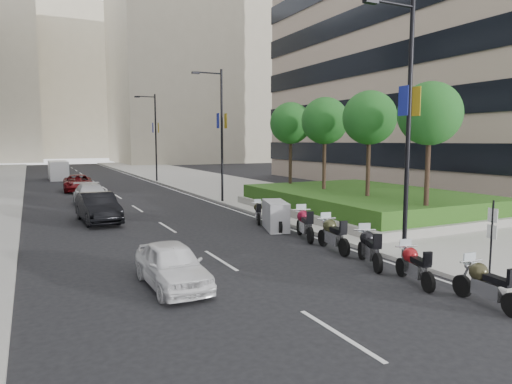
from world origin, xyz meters
TOP-DOWN VIEW (x-y plane):
  - ground at (0.00, 0.00)m, footprint 160.00×160.00m
  - sidewalk_right at (9.00, 30.00)m, footprint 10.00×100.00m
  - lane_edge at (3.70, 30.00)m, footprint 0.12×100.00m
  - lane_centre at (-1.50, 30.00)m, footprint 0.12×100.00m
  - building_cream_right at (22.00, 80.00)m, footprint 28.00×24.00m
  - building_cream_centre at (2.00, 120.00)m, footprint 30.00×24.00m
  - planter at (10.00, 10.00)m, footprint 10.00×14.00m
  - hedge at (10.00, 10.00)m, footprint 9.40×13.40m
  - tree_0 at (8.50, 4.00)m, footprint 2.80×2.80m
  - tree_1 at (8.50, 8.00)m, footprint 2.80×2.80m
  - tree_2 at (8.50, 12.00)m, footprint 2.80×2.80m
  - tree_3 at (8.50, 16.00)m, footprint 2.80×2.80m
  - lamp_post_0 at (4.14, 1.00)m, footprint 2.34×0.45m
  - lamp_post_1 at (4.14, 18.00)m, footprint 2.34×0.45m
  - lamp_post_2 at (4.14, 36.00)m, footprint 2.34×0.45m
  - parking_sign at (4.80, -2.00)m, footprint 0.06×0.32m
  - motorcycle_0 at (2.92, -3.26)m, footprint 0.73×2.19m
  - motorcycle_1 at (2.67, -1.06)m, footprint 0.85×2.07m
  - motorcycle_2 at (2.81, 1.10)m, footprint 1.09×2.21m
  - motorcycle_3 at (2.94, 3.38)m, footprint 0.81×2.42m
  - motorcycle_4 at (3.14, 5.72)m, footprint 1.02×2.40m
  - motorcycle_5 at (2.96, 8.00)m, footprint 1.57×2.46m
  - motorcycle_6 at (3.12, 10.18)m, footprint 0.97×1.88m
  - car_a at (-3.86, 1.88)m, footprint 1.61×3.85m
  - car_b at (-4.35, 14.02)m, footprint 1.92×4.78m
  - car_c at (-3.90, 20.83)m, footprint 2.05×4.91m
  - car_d at (-3.84, 30.37)m, footprint 2.56×5.14m
  - delivery_van at (-4.68, 43.48)m, footprint 1.90×4.90m

SIDE VIEW (x-z plane):
  - ground at x=0.00m, z-range 0.00..0.00m
  - lane_edge at x=3.70m, z-range 0.00..0.01m
  - lane_centre at x=-1.50m, z-range 0.00..0.01m
  - sidewalk_right at x=9.00m, z-range 0.00..0.15m
  - planter at x=10.00m, z-range 0.15..0.55m
  - motorcycle_6 at x=3.12m, z-range 0.03..1.03m
  - motorcycle_1 at x=2.67m, z-range 0.04..1.09m
  - motorcycle_0 at x=2.92m, z-range 0.04..1.13m
  - motorcycle_2 at x=2.81m, z-range 0.04..1.20m
  - motorcycle_3 at x=2.94m, z-range 0.04..1.25m
  - car_a at x=-3.86m, z-range 0.00..1.30m
  - motorcycle_4 at x=3.14m, z-range 0.04..1.27m
  - motorcycle_5 at x=2.96m, z-range 0.00..1.39m
  - car_d at x=-3.84m, z-range 0.00..1.40m
  - car_c at x=-3.90m, z-range 0.00..1.42m
  - car_b at x=-4.35m, z-range 0.00..1.54m
  - hedge at x=10.00m, z-range 0.55..1.35m
  - delivery_van at x=-4.68m, z-range -0.07..1.98m
  - parking_sign at x=4.80m, z-range 0.21..2.71m
  - lamp_post_0 at x=4.14m, z-range 0.57..9.57m
  - lamp_post_1 at x=4.14m, z-range 0.57..9.57m
  - lamp_post_2 at x=4.14m, z-range 0.57..9.57m
  - tree_0 at x=8.50m, z-range 2.27..8.57m
  - tree_1 at x=8.50m, z-range 2.27..8.57m
  - tree_2 at x=8.50m, z-range 2.27..8.57m
  - tree_3 at x=8.50m, z-range 2.27..8.57m
  - building_cream_right at x=22.00m, z-range 0.00..36.00m
  - building_cream_centre at x=2.00m, z-range 0.00..38.00m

